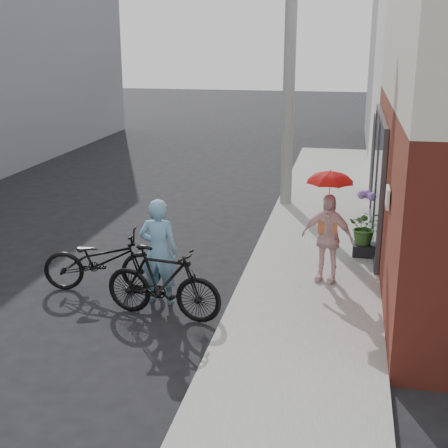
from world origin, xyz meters
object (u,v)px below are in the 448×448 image
(bike_right, at_px, (163,283))
(planter, at_px, (364,250))
(officer, at_px, (159,251))
(bike_left, at_px, (102,260))
(kimono_woman, at_px, (327,238))
(utility_pole, at_px, (290,62))

(bike_right, distance_m, planter, 4.32)
(officer, distance_m, bike_right, 0.65)
(officer, xyz_separation_m, bike_right, (0.22, -0.54, -0.29))
(officer, distance_m, bike_left, 1.17)
(bike_left, distance_m, kimono_woman, 3.75)
(officer, height_order, kimono_woman, officer)
(officer, bearing_deg, planter, -141.32)
(kimono_woman, bearing_deg, bike_left, -152.01)
(officer, height_order, bike_right, officer)
(bike_right, distance_m, kimono_woman, 2.89)
(utility_pole, bearing_deg, bike_right, -99.74)
(planter, bearing_deg, officer, -141.37)
(bike_right, height_order, kimono_woman, kimono_woman)
(utility_pole, height_order, kimono_woman, utility_pole)
(bike_left, bearing_deg, planter, -72.51)
(planter, bearing_deg, bike_left, -152.05)
(kimono_woman, height_order, planter, kimono_woman)
(utility_pole, xyz_separation_m, planter, (1.85, -3.55, -3.27))
(bike_left, distance_m, planter, 4.86)
(bike_left, height_order, bike_right, bike_right)
(utility_pole, relative_size, bike_right, 3.78)
(planter, bearing_deg, bike_right, -133.97)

